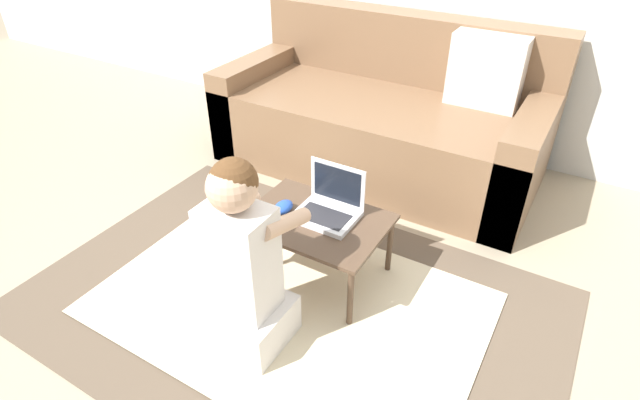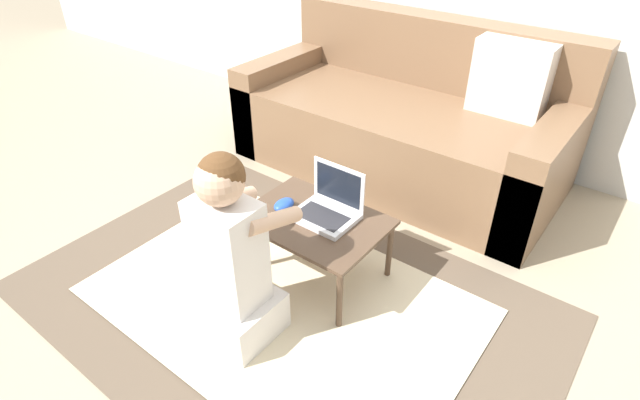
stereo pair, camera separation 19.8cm
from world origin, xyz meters
name	(u,v)px [view 2 (the right image)]	position (x,y,z in m)	size (l,w,h in m)	color
ground_plane	(298,283)	(0.00, 0.00, 0.00)	(16.00, 16.00, 0.00)	gray
area_rug	(283,300)	(0.02, -0.12, 0.00)	(2.05, 1.36, 0.01)	brown
couch	(405,123)	(-0.15, 1.11, 0.28)	(1.74, 0.84, 0.80)	brown
laptop_desk	(314,225)	(0.02, 0.09, 0.26)	(0.56, 0.40, 0.29)	#4C3828
laptop	(328,209)	(0.05, 0.14, 0.33)	(0.24, 0.19, 0.20)	silver
computer_mouse	(284,205)	(-0.12, 0.07, 0.31)	(0.07, 0.10, 0.04)	#234CB2
person_seated	(231,260)	(-0.03, -0.32, 0.33)	(0.31, 0.37, 0.74)	silver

